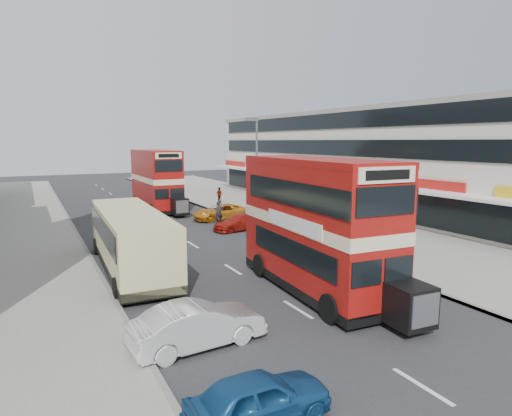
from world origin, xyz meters
TOP-DOWN VIEW (x-y plane):
  - ground at (0.00, 0.00)m, footprint 160.00×160.00m
  - road_surface at (0.00, 20.00)m, footprint 12.00×90.00m
  - pavement_right at (12.00, 20.00)m, footprint 12.00×90.00m
  - kerb_left at (-6.10, 20.00)m, footprint 0.20×90.00m
  - kerb_right at (6.10, 20.00)m, footprint 0.20×90.00m
  - commercial_row at (19.95, 22.00)m, footprint 9.90×46.20m
  - street_lamp at (6.52, 18.00)m, footprint 1.00×0.20m
  - bus_main at (1.84, 3.47)m, footprint 3.28×10.14m
  - bus_second at (1.69, 28.63)m, footprint 2.71×9.77m
  - coach at (-4.52, 10.24)m, footprint 3.10×10.61m
  - car_left_near at (-4.50, -3.30)m, footprint 3.52×1.48m
  - car_left_front at (-4.45, 0.90)m, footprint 4.40×1.83m
  - car_right_a at (4.58, 16.73)m, footprint 4.28×2.13m
  - car_right_b at (4.97, 21.24)m, footprint 4.71×2.25m
  - pedestrian_near at (7.43, 13.00)m, footprint 0.64×0.46m
  - pedestrian_far at (8.45, 29.80)m, footprint 0.99×0.77m
  - cyclist at (3.50, 18.10)m, footprint 0.63×1.71m

SIDE VIEW (x-z plane):
  - ground at x=0.00m, z-range 0.00..0.00m
  - road_surface at x=0.00m, z-range 0.00..0.01m
  - pavement_right at x=12.00m, z-range 0.00..0.15m
  - kerb_left at x=-6.10m, z-range -0.01..0.15m
  - kerb_right at x=6.10m, z-range -0.01..0.15m
  - car_left_near at x=-4.50m, z-range 0.00..1.19m
  - car_right_a at x=4.58m, z-range 0.00..1.19m
  - car_right_b at x=4.97m, z-range 0.00..1.30m
  - cyclist at x=3.50m, z-range -0.33..1.65m
  - car_left_front at x=-4.45m, z-range 0.00..1.42m
  - pedestrian_far at x=8.45m, z-range 0.15..1.72m
  - pedestrian_near at x=7.43m, z-range 0.15..1.80m
  - coach at x=-4.52m, z-range 0.25..3.04m
  - bus_second at x=1.69m, z-range 0.14..5.52m
  - bus_main at x=1.84m, z-range 0.15..5.65m
  - commercial_row at x=19.95m, z-range 0.05..9.35m
  - street_lamp at x=6.52m, z-range 0.72..8.85m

